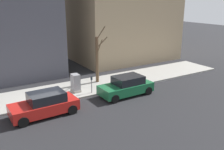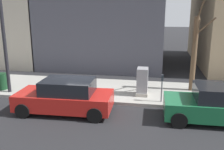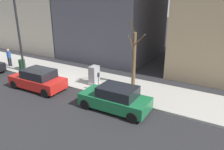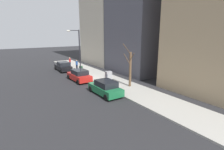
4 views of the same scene
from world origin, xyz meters
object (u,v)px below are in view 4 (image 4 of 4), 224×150
at_px(parking_meter, 107,79).
at_px(streetlamp, 78,48).
at_px(parked_car_green, 105,88).
at_px(utility_box, 109,77).
at_px(parked_car_red, 79,75).
at_px(parked_car_black, 63,67).
at_px(bare_tree, 130,68).
at_px(office_block_center, 145,1).
at_px(trash_bin, 81,69).
at_px(pedestrian_midblock, 70,61).
at_px(pedestrian_near_meter, 77,64).

relative_size(parking_meter, streetlamp, 0.21).
relative_size(parked_car_green, utility_box, 2.96).
relative_size(parking_meter, utility_box, 0.94).
bearing_deg(parking_meter, parked_car_red, 111.97).
height_order(parked_car_red, parked_car_black, same).
bearing_deg(parked_car_red, parked_car_black, 86.77).
bearing_deg(bare_tree, office_block_center, 39.30).
bearing_deg(parked_car_red, utility_box, -53.55).
relative_size(parked_car_green, streetlamp, 0.65).
height_order(streetlamp, trash_bin, streetlamp).
distance_m(parked_car_red, bare_tree, 7.16).
xyz_separation_m(parked_car_red, trash_bin, (2.14, 4.53, -0.14)).
distance_m(parked_car_red, trash_bin, 5.01).
xyz_separation_m(parked_car_green, pedestrian_midblock, (2.07, 16.30, 0.35)).
bearing_deg(trash_bin, bare_tree, -80.91).
xyz_separation_m(parked_car_green, streetlamp, (1.35, 10.31, 3.28)).
bearing_deg(trash_bin, parking_meter, -92.95).
relative_size(utility_box, pedestrian_near_meter, 0.86).
distance_m(parking_meter, pedestrian_near_meter, 10.58).
xyz_separation_m(parked_car_black, trash_bin, (1.97, -2.83, -0.14)).
bearing_deg(streetlamp, parking_meter, -88.81).
distance_m(parked_car_black, bare_tree, 13.80).
distance_m(parked_car_green, streetlamp, 10.90).
height_order(trash_bin, office_block_center, office_block_center).
distance_m(parked_car_black, pedestrian_near_meter, 2.27).
distance_m(utility_box, bare_tree, 3.26).
height_order(parked_car_black, utility_box, utility_box).
distance_m(parked_car_red, pedestrian_near_meter, 6.74).
xyz_separation_m(bare_tree, trash_bin, (-1.66, 10.39, -1.68)).
relative_size(utility_box, office_block_center, 0.07).
distance_m(trash_bin, pedestrian_near_meter, 1.90).
bearing_deg(streetlamp, parked_car_red, -111.53).
xyz_separation_m(parked_car_green, parked_car_red, (-0.18, 6.44, 0.00)).
distance_m(parked_car_red, utility_box, 4.11).
height_order(parked_car_black, parking_meter, parked_car_black).
bearing_deg(parked_car_black, pedestrian_near_meter, -25.91).
bearing_deg(parked_car_black, trash_bin, -54.82).
bearing_deg(office_block_center, trash_bin, 155.88).
relative_size(parked_car_red, utility_box, 2.98).
relative_size(parked_car_green, office_block_center, 0.19).
relative_size(parked_car_black, pedestrian_midblock, 2.54).
height_order(parking_meter, bare_tree, bare_tree).
relative_size(streetlamp, pedestrian_midblock, 3.92).
bearing_deg(bare_tree, trash_bin, 99.09).
xyz_separation_m(parking_meter, pedestrian_near_meter, (0.50, 10.56, 0.11)).
xyz_separation_m(parked_car_red, office_block_center, (11.43, 0.37, 10.23)).
xyz_separation_m(utility_box, office_block_center, (8.88, 3.59, 10.11)).
xyz_separation_m(pedestrian_midblock, office_block_center, (9.18, -9.49, 9.88)).
xyz_separation_m(parked_car_black, bare_tree, (3.63, -13.22, 1.55)).
bearing_deg(streetlamp, parked_car_green, -97.47).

